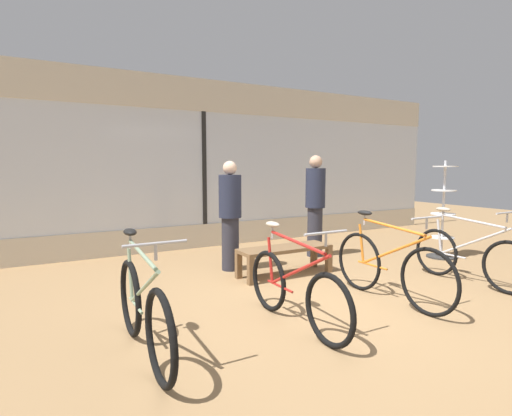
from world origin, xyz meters
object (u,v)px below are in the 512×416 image
(accessory_rack, at_px, (443,218))
(display_bench, at_px, (285,252))
(bicycle_far_left, at_px, (143,311))
(bicycle_right, at_px, (390,267))
(customer_by_window, at_px, (230,213))
(customer_near_rack, at_px, (315,203))
(bicycle_far_right, at_px, (468,256))
(bicycle_left, at_px, (294,289))

(accessory_rack, bearing_deg, display_bench, 172.74)
(bicycle_far_left, bearing_deg, bicycle_right, -0.39)
(bicycle_right, distance_m, customer_by_window, 2.44)
(customer_near_rack, distance_m, customer_by_window, 1.70)
(accessory_rack, bearing_deg, bicycle_far_left, -168.19)
(bicycle_far_right, xyz_separation_m, accessory_rack, (1.07, 1.17, 0.31))
(bicycle_right, bearing_deg, bicycle_far_left, 179.61)
(bicycle_left, bearing_deg, display_bench, 59.48)
(bicycle_far_right, bearing_deg, bicycle_left, -179.26)
(bicycle_far_left, height_order, bicycle_far_right, bicycle_far_left)
(accessory_rack, bearing_deg, customer_near_rack, 147.84)
(bicycle_far_left, xyz_separation_m, bicycle_right, (2.84, -0.02, 0.02))
(bicycle_left, bearing_deg, bicycle_right, 2.64)
(bicycle_far_right, height_order, customer_by_window, customer_by_window)
(display_bench, xyz_separation_m, customer_near_rack, (1.13, 0.78, 0.58))
(bicycle_right, distance_m, bicycle_far_right, 1.46)
(bicycle_far_right, bearing_deg, customer_by_window, 138.21)
(bicycle_far_left, height_order, bicycle_right, bicycle_right)
(bicycle_far_right, height_order, customer_near_rack, customer_near_rack)
(display_bench, distance_m, customer_by_window, 1.01)
(display_bench, height_order, customer_near_rack, customer_near_rack)
(bicycle_far_left, xyz_separation_m, customer_near_rack, (3.52, 2.28, 0.54))
(bicycle_left, bearing_deg, bicycle_far_right, 0.74)
(customer_by_window, bearing_deg, bicycle_far_right, -41.79)
(bicycle_far_right, bearing_deg, display_bench, 140.99)
(bicycle_far_left, relative_size, customer_near_rack, 0.97)
(bicycle_far_left, relative_size, accessory_rack, 1.02)
(bicycle_far_left, bearing_deg, display_bench, 32.17)
(bicycle_left, distance_m, customer_near_rack, 3.19)
(bicycle_far_right, bearing_deg, bicycle_far_left, 179.38)
(bicycle_left, relative_size, accessory_rack, 1.01)
(customer_by_window, bearing_deg, display_bench, -49.75)
(accessory_rack, bearing_deg, customer_by_window, 163.65)
(bicycle_far_left, height_order, accessory_rack, accessory_rack)
(bicycle_right, bearing_deg, bicycle_left, -177.36)
(bicycle_far_right, relative_size, accessory_rack, 1.01)
(bicycle_far_right, distance_m, accessory_rack, 1.61)
(bicycle_left, relative_size, display_bench, 1.20)
(bicycle_far_right, distance_m, customer_near_rack, 2.51)
(bicycle_far_left, distance_m, display_bench, 2.82)
(bicycle_far_left, xyz_separation_m, bicycle_left, (1.45, -0.08, -0.02))
(bicycle_left, relative_size, bicycle_right, 0.95)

